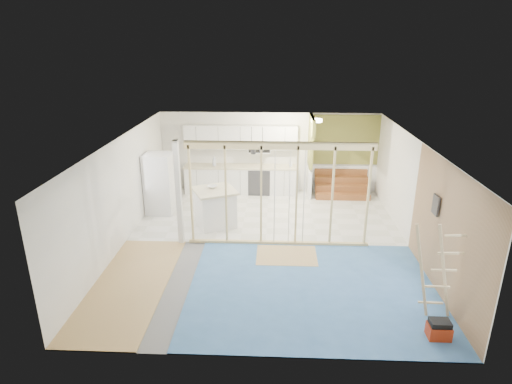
{
  "coord_description": "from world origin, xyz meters",
  "views": [
    {
      "loc": [
        0.19,
        -9.52,
        4.78
      ],
      "look_at": [
        -0.27,
        0.6,
        1.15
      ],
      "focal_mm": 30.0,
      "sensor_mm": 36.0,
      "label": 1
    }
  ],
  "objects_px": {
    "island": "(215,208)",
    "toolbox": "(439,330)",
    "ladder": "(436,271)",
    "fridge": "(160,184)"
  },
  "relations": [
    {
      "from": "fridge",
      "to": "ladder",
      "type": "height_order",
      "value": "ladder"
    },
    {
      "from": "ladder",
      "to": "toolbox",
      "type": "bearing_deg",
      "value": -75.62
    },
    {
      "from": "toolbox",
      "to": "ladder",
      "type": "xyz_separation_m",
      "value": [
        0.08,
        0.68,
        0.74
      ]
    },
    {
      "from": "island",
      "to": "toolbox",
      "type": "xyz_separation_m",
      "value": [
        4.39,
        -4.5,
        -0.34
      ]
    },
    {
      "from": "fridge",
      "to": "ladder",
      "type": "xyz_separation_m",
      "value": [
        6.15,
        -4.63,
        0.02
      ]
    },
    {
      "from": "island",
      "to": "ladder",
      "type": "bearing_deg",
      "value": -65.01
    },
    {
      "from": "island",
      "to": "ladder",
      "type": "relative_size",
      "value": 0.78
    },
    {
      "from": "island",
      "to": "ladder",
      "type": "xyz_separation_m",
      "value": [
        4.47,
        -3.82,
        0.4
      ]
    },
    {
      "from": "fridge",
      "to": "island",
      "type": "distance_m",
      "value": 1.9
    },
    {
      "from": "fridge",
      "to": "ladder",
      "type": "relative_size",
      "value": 1.0
    }
  ]
}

